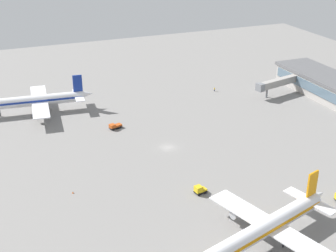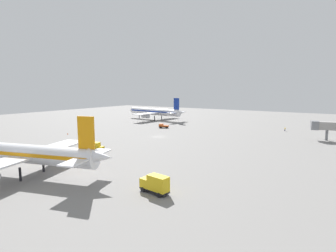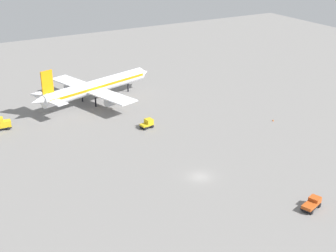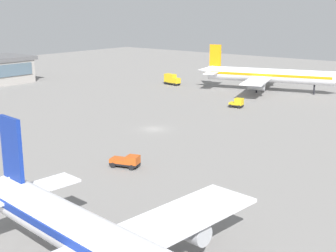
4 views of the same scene
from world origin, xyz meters
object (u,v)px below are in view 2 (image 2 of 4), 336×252
object	(u,v)px
catering_truck	(155,184)
pushback_tractor	(163,126)
airplane_at_gate	(22,153)
baggage_tug	(97,146)
ground_crew_worker	(285,129)
safety_cone_near_gate	(68,134)
airplane_taxiing	(155,112)

from	to	relation	value
catering_truck	pushback_tractor	bearing A→B (deg)	-49.30
airplane_at_gate	baggage_tug	world-z (taller)	airplane_at_gate
ground_crew_worker	airplane_at_gate	bearing A→B (deg)	59.41
catering_truck	pushback_tractor	world-z (taller)	catering_truck
baggage_tug	pushback_tractor	distance (m)	49.43
ground_crew_worker	safety_cone_near_gate	world-z (taller)	ground_crew_worker
baggage_tug	ground_crew_worker	world-z (taller)	baggage_tug
airplane_taxiing	safety_cone_near_gate	bearing A→B (deg)	96.48
baggage_tug	catering_truck	bearing A→B (deg)	143.59
airplane_at_gate	baggage_tug	size ratio (longest dim) A/B	12.05
airplane_taxiing	pushback_tractor	distance (m)	34.31
airplane_taxiing	safety_cone_near_gate	size ratio (longest dim) A/B	71.99
baggage_tug	airplane_taxiing	bearing A→B (deg)	-75.54
airplane_at_gate	airplane_taxiing	world-z (taller)	airplane_taxiing
ground_crew_worker	catering_truck	bearing A→B (deg)	75.87
baggage_tug	safety_cone_near_gate	world-z (taller)	baggage_tug
ground_crew_worker	safety_cone_near_gate	distance (m)	91.28
catering_truck	ground_crew_worker	world-z (taller)	catering_truck
catering_truck	baggage_tug	distance (m)	38.02
airplane_taxiing	safety_cone_near_gate	distance (m)	61.22
catering_truck	pushback_tractor	xyz separation A→B (m)	(66.02, 42.99, -0.73)
baggage_tug	safety_cone_near_gate	size ratio (longest dim) A/B	5.77
airplane_taxiing	pushback_tractor	size ratio (longest dim) A/B	9.05
catering_truck	baggage_tug	size ratio (longest dim) A/B	1.68
airplane_taxiing	catering_truck	distance (m)	112.62
airplane_at_gate	baggage_tug	distance (m)	25.33
airplane_taxiing	baggage_tug	size ratio (longest dim) A/B	12.49
catering_truck	baggage_tug	xyz separation A→B (m)	(17.46, 33.77, -0.54)
airplane_taxiing	safety_cone_near_gate	xyz separation A→B (m)	(-61.05, -0.88, -4.48)
catering_truck	safety_cone_near_gate	world-z (taller)	catering_truck
airplane_at_gate	airplane_taxiing	size ratio (longest dim) A/B	0.96
airplane_taxiing	ground_crew_worker	xyz separation A→B (m)	(-4.31, -72.39, -3.93)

